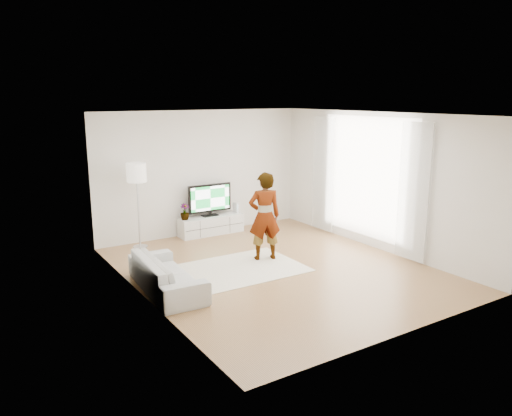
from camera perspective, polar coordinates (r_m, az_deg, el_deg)
floor at (r=9.23m, az=2.36°, el=-7.00°), size 6.00×6.00×0.00m
ceiling at (r=8.69m, az=2.53°, el=10.66°), size 6.00×6.00×0.00m
wall_left at (r=7.73m, az=-12.96°, el=-0.41°), size 0.02×6.00×2.80m
wall_right at (r=10.46m, az=13.77°, el=2.95°), size 0.02×6.00×2.80m
wall_back at (r=11.40m, az=-6.22°, el=4.03°), size 5.00×0.02×2.80m
wall_front at (r=6.68m, az=17.32°, el=-2.73°), size 5.00×0.02×2.80m
window at (r=10.65m, az=12.55°, el=3.45°), size 0.01×2.60×2.50m
curtain_near at (r=9.74m, az=17.57°, el=1.71°), size 0.04×0.70×2.60m
curtain_far at (r=11.55m, az=7.70°, el=3.85°), size 0.04×0.70×2.60m
media_console at (r=11.48m, az=-5.17°, el=-1.95°), size 1.51×0.43×0.42m
television at (r=11.36m, az=-5.29°, el=1.06°), size 1.05×0.21×0.73m
game_console at (r=11.71m, az=-2.33°, el=0.04°), size 0.07×0.17×0.23m
potted_plant at (r=11.11m, az=-8.15°, el=-0.43°), size 0.23×0.23×0.36m
rug at (r=9.23m, az=-1.97°, el=-6.96°), size 2.30×1.67×0.01m
player at (r=9.52m, az=0.98°, el=-0.94°), size 0.72×0.58×1.70m
sofa at (r=8.31m, az=-10.18°, el=-7.39°), size 0.88×1.98×0.56m
floor_lamp at (r=10.46m, az=-13.49°, el=3.53°), size 0.39×0.39×1.77m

